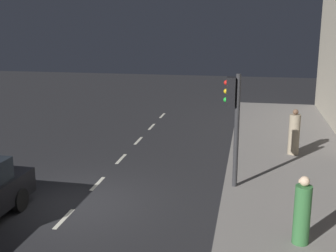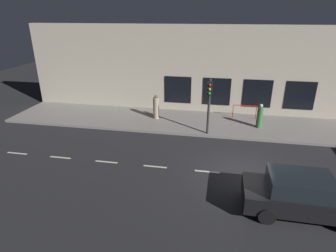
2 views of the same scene
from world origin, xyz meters
name	(u,v)px [view 1 (image 1 of 2)]	position (x,y,z in m)	size (l,w,h in m)	color
ground_plane	(78,204)	(0.00, 0.00, 0.00)	(60.00, 60.00, 0.00)	#232326
sidewalk	(306,219)	(6.25, 0.00, 0.07)	(4.50, 32.00, 0.15)	gray
lane_centre_line	(64,219)	(0.00, -1.00, 0.00)	(0.12, 27.20, 0.01)	beige
traffic_light	(233,111)	(4.22, 1.84, 2.48)	(0.49, 0.32, 3.44)	#2D2D30
pedestrian_0	(294,134)	(6.37, 5.58, 0.94)	(0.44, 0.44, 1.73)	gray
pedestrian_1	(302,213)	(5.95, -1.44, 0.89)	(0.39, 0.39, 1.61)	#336B38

